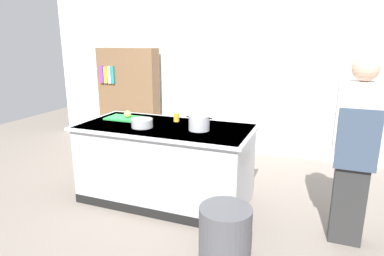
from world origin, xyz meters
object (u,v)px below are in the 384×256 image
Objects in this scene: mixing_bowl at (142,123)px; bookshelf at (129,97)px; juice_cup at (176,117)px; trash_bin at (225,235)px; onion at (128,114)px; person_chef at (355,148)px; stock_pot at (199,123)px.

bookshelf reaches higher than mixing_bowl.
juice_cup is 0.06× the size of bookshelf.
trash_bin is at bearing -46.37° from bookshelf.
mixing_bowl is 2.36× the size of juice_cup.
onion is 0.89× the size of juice_cup.
person_chef reaches higher than mixing_bowl.
bookshelf is at bearing 135.98° from juice_cup.
person_chef is (2.14, -0.00, -0.03)m from mixing_bowl.
mixing_bowl is at bearing -54.80° from bookshelf.
bookshelf is at bearing 125.20° from mixing_bowl.
mixing_bowl is at bearing 148.26° from trash_bin.
stock_pot is at bearing -42.43° from bookshelf.
onion is 0.05× the size of person_chef.
onion is 0.38× the size of mixing_bowl.
juice_cup is 0.20× the size of trash_bin.
person_chef is at bearing 36.76° from trash_bin.
mixing_bowl is at bearing -169.61° from stock_pot.
bookshelf is (-3.51, 1.95, -0.06)m from person_chef.
bookshelf reaches higher than onion.
mixing_bowl is 2.14m from person_chef.
juice_cup is (-0.38, 0.26, -0.03)m from stock_pot.
trash_bin is at bearing -33.10° from onion.
trash_bin is 3.73m from bookshelf.
mixing_bowl is at bearing 99.26° from person_chef.
onion is at bearing 142.65° from mixing_bowl.
onion reaches higher than trash_bin.
bookshelf reaches higher than stock_pot.
bookshelf is at bearing 137.57° from stock_pot.
mixing_bowl is (0.35, -0.27, -0.02)m from onion.
person_chef is at bearing -0.09° from mixing_bowl.
mixing_bowl is 2.38m from bookshelf.
trash_bin is (1.17, -0.73, -0.69)m from mixing_bowl.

